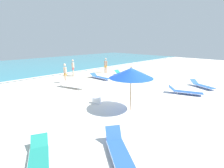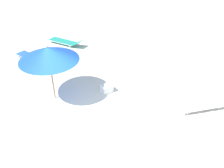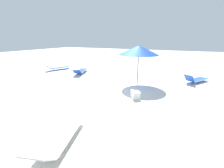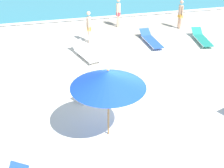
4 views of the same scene
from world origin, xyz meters
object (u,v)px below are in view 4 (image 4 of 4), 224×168
sun_lounger_mid_beach_solo (85,53)px  beachgoer_strolling_adult (118,11)px  beachgoer_wading_adult (181,13)px  sun_lounger_beside_umbrella (151,40)px  cooler_box (81,98)px  beachgoer_shoreline_child (89,25)px  sun_lounger_mid_beach_pair_a (202,38)px  beach_umbrella (108,79)px

sun_lounger_mid_beach_solo → beachgoer_strolling_adult: (2.78, 3.99, 0.79)m
beachgoer_strolling_adult → beachgoer_wading_adult: bearing=106.5°
beachgoer_wading_adult → beachgoer_strolling_adult: same height
sun_lounger_mid_beach_solo → beachgoer_strolling_adult: 4.93m
sun_lounger_beside_umbrella → cooler_box: (-4.68, -4.95, -0.02)m
beachgoer_wading_adult → beachgoer_shoreline_child: same height
cooler_box → beachgoer_strolling_adult: bearing=120.0°
beachgoer_strolling_adult → sun_lounger_mid_beach_solo: bearing=1.5°
sun_lounger_mid_beach_solo → sun_lounger_mid_beach_pair_a: bearing=-13.5°
beachgoer_shoreline_child → beach_umbrella: bearing=7.3°
beachgoer_wading_adult → beachgoer_strolling_adult: (-3.57, 1.29, 0.00)m
beachgoer_shoreline_child → sun_lounger_mid_beach_solo: bearing=-3.5°
beach_umbrella → beachgoer_strolling_adult: beach_umbrella is taller
beach_umbrella → sun_lounger_mid_beach_solo: beach_umbrella is taller
sun_lounger_beside_umbrella → beach_umbrella: bearing=-121.4°
beachgoer_strolling_adult → cooler_box: size_ratio=2.89×
sun_lounger_mid_beach_solo → beachgoer_shoreline_child: bearing=56.4°
sun_lounger_beside_umbrella → beachgoer_wading_adult: (2.52, 1.82, 0.80)m
beach_umbrella → sun_lounger_mid_beach_pair_a: size_ratio=1.07×
sun_lounger_beside_umbrella → sun_lounger_mid_beach_solo: (-3.83, -0.88, 0.01)m
beach_umbrella → sun_lounger_mid_beach_solo: 6.54m
sun_lounger_mid_beach_pair_a → cooler_box: 8.73m
cooler_box → sun_lounger_mid_beach_solo: bearing=132.5°
beachgoer_shoreline_child → cooler_box: bearing=-0.1°
beachgoer_strolling_adult → cooler_box: 8.88m
sun_lounger_mid_beach_solo → cooler_box: size_ratio=3.75×
sun_lounger_mid_beach_pair_a → beachgoer_wading_adult: bearing=105.9°
beach_umbrella → sun_lounger_beside_umbrella: (4.12, 7.14, -1.90)m
sun_lounger_mid_beach_solo → beachgoer_shoreline_child: beachgoer_shoreline_child is taller
beach_umbrella → sun_lounger_mid_beach_pair_a: (6.94, 6.65, -1.89)m
cooler_box → sun_lounger_beside_umbrella: bearing=100.9°
beach_umbrella → cooler_box: beach_umbrella is taller
beachgoer_wading_adult → cooler_box: (-7.20, -6.77, -0.81)m
beachgoer_wading_adult → cooler_box: bearing=125.6°
sun_lounger_beside_umbrella → beachgoer_shoreline_child: beachgoer_shoreline_child is taller
beach_umbrella → beachgoer_shoreline_child: bearing=84.1°
sun_lounger_beside_umbrella → beachgoer_strolling_adult: beachgoer_strolling_adult is taller
sun_lounger_mid_beach_pair_a → beachgoer_shoreline_child: size_ratio=1.29×
beachgoer_wading_adult → cooler_box: size_ratio=2.89×
sun_lounger_mid_beach_solo → beachgoer_strolling_adult: bearing=38.3°
beach_umbrella → sun_lounger_mid_beach_solo: bearing=87.4°
beach_umbrella → sun_lounger_mid_beach_solo: (0.29, 6.25, -1.89)m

